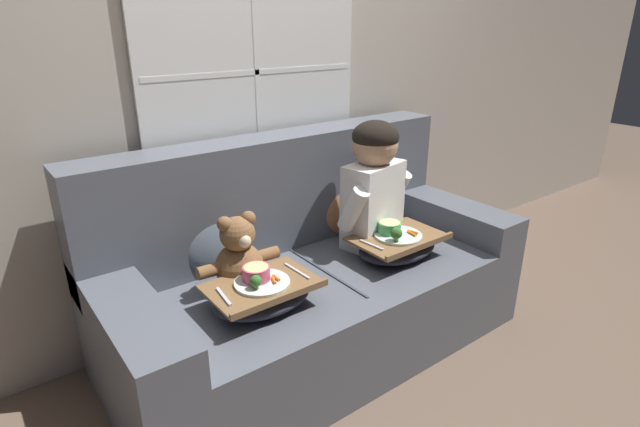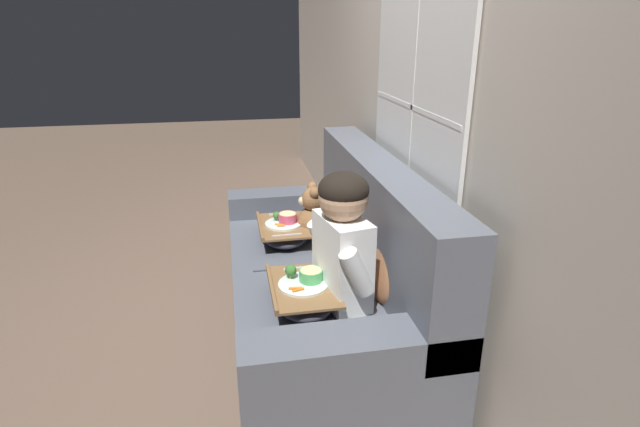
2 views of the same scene
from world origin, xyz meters
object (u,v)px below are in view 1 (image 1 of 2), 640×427
lap_tray_teddy (262,293)px  throw_pillow_behind_teddy (216,235)px  lap_tray_child (397,245)px  throw_pillow_behind_child (345,200)px  child_figure (374,179)px  couch (309,277)px  teddy_bear (239,258)px

lap_tray_teddy → throw_pillow_behind_teddy: bearing=89.9°
throw_pillow_behind_teddy → lap_tray_child: size_ratio=0.85×
throw_pillow_behind_child → child_figure: size_ratio=0.60×
couch → lap_tray_child: (0.38, -0.21, 0.15)m
teddy_bear → lap_tray_child: 0.79m
throw_pillow_behind_child → throw_pillow_behind_teddy: (-0.76, 0.00, 0.00)m
throw_pillow_behind_child → lap_tray_teddy: (-0.76, -0.40, -0.11)m
lap_tray_teddy → lap_tray_child: bearing=0.0°
child_figure → teddy_bear: size_ratio=1.72×
throw_pillow_behind_child → teddy_bear: bearing=-164.0°
lap_tray_child → throw_pillow_behind_child: bearing=89.7°
throw_pillow_behind_child → teddy_bear: size_ratio=1.03×
child_figure → teddy_bear: (-0.76, -0.00, -0.20)m
teddy_bear → lap_tray_teddy: bearing=-90.2°
couch → throw_pillow_behind_child: (0.38, 0.19, 0.26)m
throw_pillow_behind_child → lap_tray_child: 0.41m
couch → throw_pillow_behind_teddy: size_ratio=5.21×
throw_pillow_behind_teddy → teddy_bear: (-0.00, -0.22, -0.03)m
throw_pillow_behind_child → child_figure: bearing=-89.9°
couch → lap_tray_teddy: (-0.38, -0.21, 0.15)m
couch → lap_tray_child: size_ratio=4.43×
couch → teddy_bear: (-0.38, -0.03, 0.23)m
teddy_bear → throw_pillow_behind_child: bearing=16.0°
lap_tray_child → teddy_bear: bearing=166.7°
couch → lap_tray_teddy: size_ratio=4.53×
throw_pillow_behind_child → lap_tray_child: size_ratio=0.86×
teddy_bear → lap_tray_teddy: teddy_bear is taller
throw_pillow_behind_teddy → lap_tray_child: bearing=-27.7°
teddy_bear → lap_tray_child: teddy_bear is taller
lap_tray_child → lap_tray_teddy: bearing=-180.0°
couch → child_figure: size_ratio=3.08×
child_figure → throw_pillow_behind_child: bearing=90.1°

